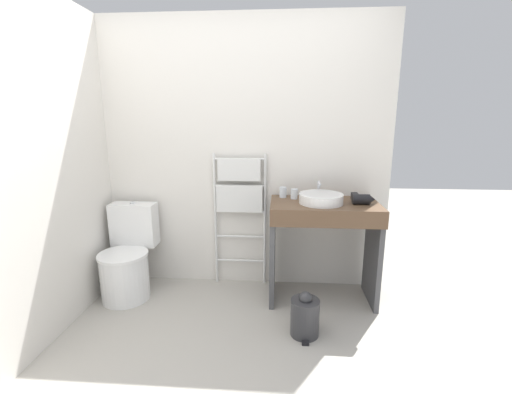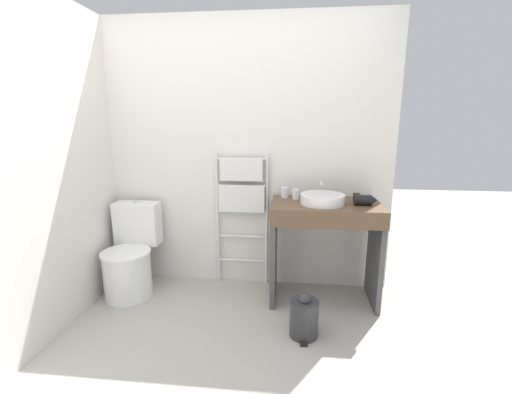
% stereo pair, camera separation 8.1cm
% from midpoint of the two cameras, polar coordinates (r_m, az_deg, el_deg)
% --- Properties ---
extents(wall_back, '(2.63, 0.12, 2.36)m').
position_cam_midpoint_polar(wall_back, '(3.09, -1.52, 6.79)').
color(wall_back, silver).
rests_on(wall_back, ground_plane).
extents(wall_side, '(0.12, 2.09, 2.36)m').
position_cam_midpoint_polar(wall_side, '(2.84, -29.85, 4.51)').
color(wall_side, silver).
rests_on(wall_side, ground_plane).
extents(toilet, '(0.41, 0.56, 0.79)m').
position_cam_midpoint_polar(toilet, '(3.22, -19.48, -9.62)').
color(toilet, white).
rests_on(toilet, ground_plane).
extents(towel_radiator, '(0.47, 0.06, 1.22)m').
position_cam_midpoint_polar(towel_radiator, '(3.04, -1.66, 0.39)').
color(towel_radiator, silver).
rests_on(towel_radiator, ground_plane).
extents(vanity_counter, '(0.87, 0.51, 0.85)m').
position_cam_midpoint_polar(vanity_counter, '(2.88, 12.18, -6.50)').
color(vanity_counter, brown).
rests_on(vanity_counter, ground_plane).
extents(sink_basin, '(0.35, 0.35, 0.08)m').
position_cam_midpoint_polar(sink_basin, '(2.77, 11.85, -0.30)').
color(sink_basin, white).
rests_on(sink_basin, vanity_counter).
extents(faucet, '(0.02, 0.10, 0.14)m').
position_cam_midpoint_polar(faucet, '(2.95, 11.54, 1.49)').
color(faucet, silver).
rests_on(faucet, vanity_counter).
extents(cup_near_wall, '(0.06, 0.06, 0.09)m').
position_cam_midpoint_polar(cup_near_wall, '(2.94, 5.62, 0.77)').
color(cup_near_wall, silver).
rests_on(cup_near_wall, vanity_counter).
extents(cup_near_edge, '(0.06, 0.06, 0.08)m').
position_cam_midpoint_polar(cup_near_edge, '(2.90, 7.47, 0.46)').
color(cup_near_edge, silver).
rests_on(cup_near_edge, vanity_counter).
extents(hair_dryer, '(0.18, 0.18, 0.08)m').
position_cam_midpoint_polar(hair_dryer, '(2.83, 18.27, -0.42)').
color(hair_dryer, black).
rests_on(hair_dryer, vanity_counter).
extents(trash_bin, '(0.20, 0.24, 0.33)m').
position_cam_midpoint_polar(trash_bin, '(2.59, 8.94, -19.17)').
color(trash_bin, '#333335').
rests_on(trash_bin, ground_plane).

